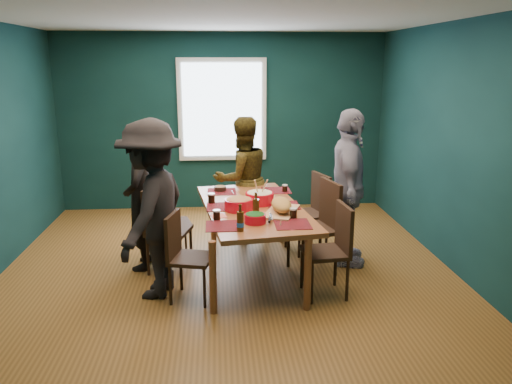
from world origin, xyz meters
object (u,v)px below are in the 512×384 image
at_px(chair_left_mid, 161,222).
at_px(chair_right_near, 334,243).
at_px(chair_right_mid, 321,220).
at_px(chair_left_far, 167,218).
at_px(bowl_dumpling, 260,197).
at_px(cutting_board, 281,206).
at_px(person_back, 242,179).
at_px(dining_table, 253,213).
at_px(person_far_left, 141,201).
at_px(person_right, 348,189).
at_px(chair_right_far, 313,206).
at_px(person_near_left, 152,210).
at_px(chair_left_near, 183,250).
at_px(bowl_herbs, 255,218).
at_px(bowl_salad, 239,204).

xyz_separation_m(chair_left_mid, chair_right_near, (1.76, -0.76, -0.02)).
height_order(chair_left_mid, chair_right_mid, chair_right_mid).
xyz_separation_m(chair_left_far, bowl_dumpling, (1.06, -0.43, 0.34)).
bearing_deg(cutting_board, person_back, 124.80).
height_order(dining_table, person_back, person_back).
relative_size(person_far_left, person_back, 0.96).
distance_m(dining_table, chair_right_mid, 0.75).
relative_size(dining_table, cutting_board, 2.94).
bearing_deg(cutting_board, chair_right_mid, 48.40).
bearing_deg(dining_table, person_right, 1.13).
height_order(chair_right_mid, person_back, person_back).
height_order(person_far_left, bowl_dumpling, person_far_left).
relative_size(chair_left_mid, chair_right_far, 1.00).
distance_m(chair_right_near, person_far_left, 2.17).
bearing_deg(chair_right_mid, chair_left_mid, 160.41).
bearing_deg(chair_right_mid, chair_right_near, -103.34).
height_order(chair_right_far, person_far_left, person_far_left).
xyz_separation_m(dining_table, person_far_left, (-1.23, 0.25, 0.09)).
bearing_deg(chair_right_near, chair_left_far, 141.08).
bearing_deg(chair_right_mid, cutting_board, -167.07).
bearing_deg(chair_left_mid, person_back, 60.54).
distance_m(chair_right_near, person_near_left, 1.80).
bearing_deg(bowl_dumpling, cutting_board, -61.96).
bearing_deg(cutting_board, chair_left_far, 168.98).
relative_size(dining_table, chair_right_mid, 2.07).
bearing_deg(chair_right_far, chair_left_near, -158.97).
bearing_deg(person_far_left, chair_right_far, 106.41).
xyz_separation_m(person_back, cutting_board, (0.33, -1.37, 0.03)).
bearing_deg(dining_table, chair_right_mid, -9.31).
relative_size(chair_right_mid, person_right, 0.57).
bearing_deg(cutting_board, chair_left_near, -140.70).
bearing_deg(person_far_left, bowl_herbs, 61.59).
relative_size(chair_left_mid, bowl_herbs, 4.52).
bearing_deg(bowl_dumpling, chair_left_near, -139.62).
relative_size(chair_left_mid, person_near_left, 0.54).
relative_size(chair_right_mid, chair_right_near, 1.10).
height_order(person_near_left, bowl_dumpling, person_near_left).
distance_m(chair_left_near, bowl_dumpling, 1.10).
bearing_deg(person_far_left, chair_right_near, 72.35).
distance_m(chair_right_far, chair_right_mid, 0.65).
xyz_separation_m(dining_table, bowl_salad, (-0.16, -0.13, 0.14)).
relative_size(chair_right_far, bowl_dumpling, 3.06).
distance_m(chair_right_far, person_back, 1.00).
height_order(chair_left_mid, person_right, person_right).
bearing_deg(bowl_dumpling, dining_table, -128.47).
bearing_deg(chair_right_far, chair_right_near, -109.25).
distance_m(bowl_herbs, cutting_board, 0.43).
relative_size(person_far_left, bowl_herbs, 7.33).
bearing_deg(chair_right_near, person_far_left, 151.01).
bearing_deg(cutting_board, chair_right_near, -14.86).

